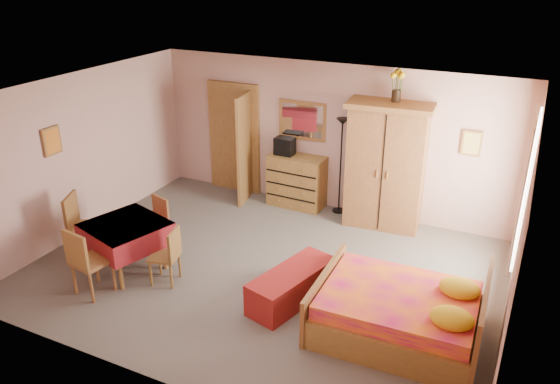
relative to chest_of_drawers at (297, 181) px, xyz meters
The scene contains 23 objects.
floor 2.39m from the chest_of_drawers, 77.30° to the right, with size 6.50×6.50×0.00m, color #655F59.
ceiling 3.16m from the chest_of_drawers, 77.30° to the right, with size 6.50×6.50×0.00m, color brown.
wall_back 1.00m from the chest_of_drawers, 23.11° to the left, with size 6.50×0.10×2.60m, color #C5988F.
wall_front 4.88m from the chest_of_drawers, 83.86° to the right, with size 6.50×0.10×2.60m, color #C5988F.
wall_left 3.66m from the chest_of_drawers, 140.19° to the right, with size 0.10×5.00×2.60m, color #C5988F.
wall_right 4.48m from the chest_of_drawers, 31.21° to the right, with size 0.10×5.00×2.60m, color #C5988F.
doorway 1.50m from the chest_of_drawers, behind, with size 1.06×0.12×2.15m, color #9E6B35.
window 4.00m from the chest_of_drawers, 16.18° to the right, with size 0.08×1.40×1.95m, color white.
picture_left 4.14m from the chest_of_drawers, 133.21° to the right, with size 0.04×0.32×0.42m, color orange.
picture_back 3.07m from the chest_of_drawers, ahead, with size 0.30×0.04×0.40m, color #D8BF59.
chest_of_drawers is the anchor object (origin of this frame).
wall_mirror 1.10m from the chest_of_drawers, 90.00° to the left, with size 0.89×0.05×0.70m, color white.
stereo 0.68m from the chest_of_drawers, behind, with size 0.34×0.25×0.31m, color black.
floor_lamp 0.88m from the chest_of_drawers, ahead, with size 0.22×0.22×1.72m, color black.
wardrobe 1.72m from the chest_of_drawers, ahead, with size 1.35×0.70×2.12m, color #925B31.
sunflower_vase 2.53m from the chest_of_drawers, ahead, with size 0.20×0.20×0.51m, color yellow.
bed 3.85m from the chest_of_drawers, 47.55° to the right, with size 1.96×1.54×0.91m, color #CF1461.
bench 3.03m from the chest_of_drawers, 67.04° to the right, with size 0.50×1.34×0.45m, color maroon.
dining_table 3.35m from the chest_of_drawers, 112.51° to the right, with size 1.01×1.01×0.74m, color maroon.
chair_south 3.99m from the chest_of_drawers, 109.24° to the right, with size 0.45×0.45×0.99m, color #905B31.
chair_north 2.79m from the chest_of_drawers, 118.66° to the right, with size 0.38×0.38×0.83m, color #AB6E3A.
chair_west 3.69m from the chest_of_drawers, 123.52° to the right, with size 0.46×0.46×1.02m, color #AF773B.
chair_east 3.20m from the chest_of_drawers, 101.00° to the right, with size 0.37×0.37×0.82m, color olive.
Camera 1 is at (3.17, -6.06, 4.23)m, focal length 35.00 mm.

